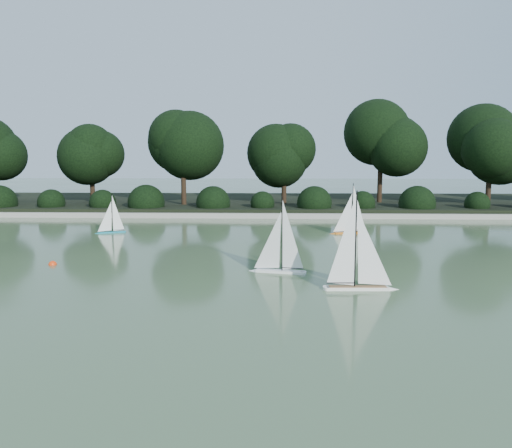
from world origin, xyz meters
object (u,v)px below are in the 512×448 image
(sailboat_orange, at_px, (347,225))
(sailboat_teal, at_px, (109,226))
(sailboat_white_a, at_px, (275,260))
(race_buoy, at_px, (53,265))
(sailboat_white_b, at_px, (364,274))

(sailboat_orange, height_order, sailboat_teal, sailboat_orange)
(sailboat_white_a, relative_size, sailboat_teal, 1.29)
(sailboat_teal, xyz_separation_m, race_buoy, (0.21, -4.26, -0.19))
(sailboat_orange, bearing_deg, sailboat_white_a, -113.39)
(sailboat_white_b, xyz_separation_m, sailboat_orange, (0.63, 6.08, -0.03))
(sailboat_white_a, bearing_deg, sailboat_white_b, -39.18)
(sailboat_white_a, xyz_separation_m, sailboat_teal, (-4.81, 4.78, -0.06))
(race_buoy, bearing_deg, sailboat_teal, 92.76)
(sailboat_orange, distance_m, sailboat_teal, 6.92)
(sailboat_white_a, xyz_separation_m, sailboat_white_b, (1.47, -1.20, 0.03))
(sailboat_white_b, distance_m, sailboat_teal, 8.68)
(sailboat_white_a, xyz_separation_m, sailboat_orange, (2.11, 4.87, -0.00))
(sailboat_white_a, relative_size, race_buoy, 9.43)
(sailboat_white_a, bearing_deg, sailboat_orange, 66.61)
(sailboat_orange, xyz_separation_m, race_buoy, (-6.71, -4.35, -0.24))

